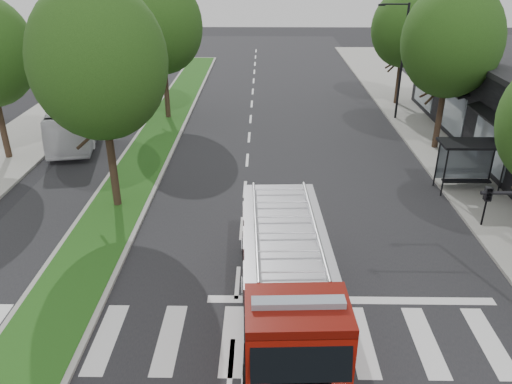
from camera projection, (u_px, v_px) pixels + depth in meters
ground at (238, 282)px, 18.34m from camera, size 140.00×140.00×0.00m
sidewalk_right at (475, 174)px, 27.16m from camera, size 5.00×80.00×0.15m
median at (164, 126)px, 34.61m from camera, size 3.00×50.00×0.15m
bus_shelter at (471, 152)px, 24.66m from camera, size 3.20×1.60×2.61m
tree_right_mid at (452, 41)px, 28.00m from camera, size 5.60×5.60×9.72m
tree_right_far at (405, 28)px, 37.30m from camera, size 5.00×5.00×8.73m
tree_median_near at (99, 62)px, 20.88m from camera, size 5.80×5.80×10.16m
tree_median_far at (161, 26)px, 33.64m from camera, size 5.60×5.60×9.72m
streetlight_right_far at (400, 57)px, 34.30m from camera, size 2.11×0.20×8.00m
fire_engine at (286, 278)px, 15.99m from camera, size 3.15×9.30×3.19m
city_bus at (78, 115)px, 32.36m from camera, size 4.22×10.46×2.84m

